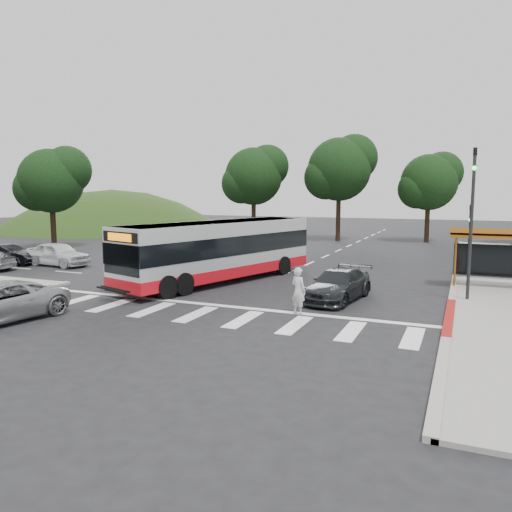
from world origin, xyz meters
The scene contains 18 objects.
ground centered at (0.00, 0.00, 0.00)m, with size 140.00×140.00×0.00m, color black.
sidewalk_east centered at (11.00, 8.00, 0.06)m, with size 4.00×40.00×0.12m, color gray.
curb_east centered at (9.00, 8.00, 0.07)m, with size 0.30×40.00×0.15m, color #9E9991.
curb_east_red centered at (9.00, -2.00, 0.08)m, with size 0.32×6.00×0.15m, color maroon.
hillside_nw centered at (-32.00, 30.00, 0.00)m, with size 44.00×44.00×10.00m, color #1F3912.
crosswalk_ladder centered at (0.00, -5.00, 0.01)m, with size 18.00×2.60×0.01m, color silver.
bus_shelter centered at (10.80, 5.10, 2.35)m, with size 4.20×1.60×2.86m.
traffic_signal_ne_tall centered at (9.60, 1.49, 3.88)m, with size 0.18×0.37×6.50m.
traffic_signal_ne_short centered at (9.60, 8.49, 2.48)m, with size 0.18×0.37×4.00m.
tree_north_a centered at (-1.92, 26.07, 6.92)m, with size 6.60×6.15×10.17m.
tree_north_b centered at (6.07, 28.06, 5.66)m, with size 5.72×5.33×8.43m.
tree_north_c centered at (-9.92, 24.06, 6.29)m, with size 6.16×5.74×9.30m.
tree_west_a centered at (-21.93, 10.06, 5.66)m, with size 5.72×5.33×8.43m.
transit_bus centered at (-2.41, 1.75, 1.57)m, with size 2.64×12.17×3.14m, color silver, non-canonical shape.
pedestrian centered at (3.60, -3.39, 0.91)m, with size 0.66×0.44×1.82m, color silver.
dark_sedan centered at (4.40, -0.32, 0.67)m, with size 1.88×4.63×1.34m, color #212426.
west_car_white centered at (-14.45, 2.74, 0.76)m, with size 1.80×4.46×1.52m, color silver.
west_car_black centered at (-17.84, 1.91, 0.64)m, with size 1.35×3.88×1.28m, color black.
Camera 1 is at (9.42, -21.33, 4.66)m, focal length 35.00 mm.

